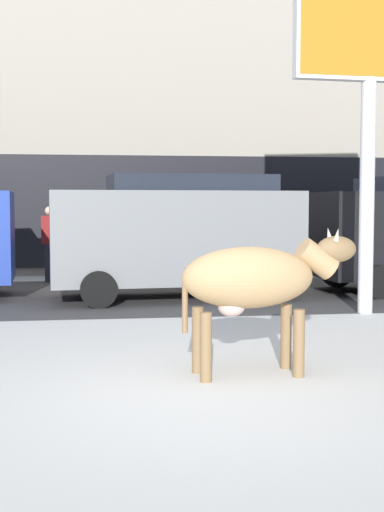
% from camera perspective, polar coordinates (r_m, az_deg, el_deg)
% --- Properties ---
extents(ground_plane, '(120.00, 120.00, 0.00)m').
position_cam_1_polar(ground_plane, '(6.37, 0.80, -11.93)').
color(ground_plane, silver).
extents(road_strip, '(60.00, 5.60, 0.01)m').
position_cam_1_polar(road_strip, '(13.74, -3.84, -3.19)').
color(road_strip, '#423F3F').
rests_on(road_strip, ground).
extents(building_facade, '(44.00, 6.10, 13.00)m').
position_cam_1_polar(building_facade, '(21.24, -5.27, 17.01)').
color(building_facade, '#A39989').
rests_on(building_facade, ground).
extents(cow_tan, '(1.92, 0.70, 1.54)m').
position_cam_1_polar(cow_tan, '(7.26, 5.12, -1.96)').
color(cow_tan, tan).
rests_on(cow_tan, ground).
extents(billboard, '(2.53, 0.37, 5.56)m').
position_cam_1_polar(billboard, '(11.97, 14.30, 16.35)').
color(billboard, silver).
rests_on(billboard, ground).
extents(car_grey_van, '(4.73, 2.38, 2.32)m').
position_cam_1_polar(car_grey_van, '(13.15, -1.33, 1.90)').
color(car_grey_van, slate).
rests_on(car_grey_van, ground).
extents(pedestrian_near_billboard, '(0.36, 0.24, 1.73)m').
position_cam_1_polar(pedestrian_near_billboard, '(16.30, -11.51, 0.98)').
color(pedestrian_near_billboard, '#282833').
rests_on(pedestrian_near_billboard, ground).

